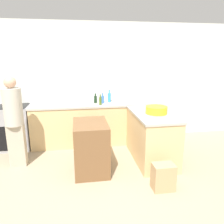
# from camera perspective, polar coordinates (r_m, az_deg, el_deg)

# --- Properties ---
(ground_plane) EXTENTS (14.00, 14.00, 0.00)m
(ground_plane) POSITION_cam_1_polar(r_m,az_deg,el_deg) (3.41, -1.79, -20.73)
(ground_plane) COLOR tan
(wall_back) EXTENTS (8.00, 0.06, 2.70)m
(wall_back) POSITION_cam_1_polar(r_m,az_deg,el_deg) (5.12, -5.28, 7.54)
(wall_back) COLOR silver
(wall_back) RESTS_ON ground_plane
(counter_back) EXTENTS (2.74, 0.62, 0.93)m
(counter_back) POSITION_cam_1_polar(r_m,az_deg,el_deg) (4.99, -4.78, -3.04)
(counter_back) COLOR #D6B27A
(counter_back) RESTS_ON ground_plane
(counter_peninsula) EXTENTS (0.69, 1.38, 0.93)m
(counter_peninsula) POSITION_cam_1_polar(r_m,az_deg,el_deg) (4.29, 10.19, -6.21)
(counter_peninsula) COLOR #D6B27A
(counter_peninsula) RESTS_ON ground_plane
(range_oven) EXTENTS (0.65, 0.60, 0.94)m
(range_oven) POSITION_cam_1_polar(r_m,az_deg,el_deg) (5.15, -24.05, -3.67)
(range_oven) COLOR #99999E
(range_oven) RESTS_ON ground_plane
(island_table) EXTENTS (0.57, 0.81, 0.87)m
(island_table) POSITION_cam_1_polar(r_m,az_deg,el_deg) (3.84, -5.53, -9.04)
(island_table) COLOR brown
(island_table) RESTS_ON ground_plane
(mixing_bowl) EXTENTS (0.39, 0.39, 0.13)m
(mixing_bowl) POSITION_cam_1_polar(r_m,az_deg,el_deg) (4.10, 11.50, 0.53)
(mixing_bowl) COLOR yellow
(mixing_bowl) RESTS_ON counter_peninsula
(water_bottle_blue) EXTENTS (0.07, 0.07, 0.22)m
(water_bottle_blue) POSITION_cam_1_polar(r_m,az_deg,el_deg) (4.92, -2.48, 3.39)
(water_bottle_blue) COLOR #386BB7
(water_bottle_blue) RESTS_ON counter_back
(wine_bottle_dark) EXTENTS (0.07, 0.07, 0.21)m
(wine_bottle_dark) POSITION_cam_1_polar(r_m,az_deg,el_deg) (4.94, -4.35, 3.38)
(wine_bottle_dark) COLOR black
(wine_bottle_dark) RESTS_ON counter_back
(olive_oil_bottle) EXTENTS (0.06, 0.06, 0.23)m
(olive_oil_bottle) POSITION_cam_1_polar(r_m,az_deg,el_deg) (4.73, -3.07, 2.97)
(olive_oil_bottle) COLOR #475B1E
(olive_oil_bottle) RESTS_ON counter_back
(dish_soap_bottle) EXTENTS (0.07, 0.07, 0.28)m
(dish_soap_bottle) POSITION_cam_1_polar(r_m,az_deg,el_deg) (5.01, -0.71, 3.88)
(dish_soap_bottle) COLOR #338CBF
(dish_soap_bottle) RESTS_ON counter_back
(person_by_range) EXTENTS (0.32, 0.32, 1.63)m
(person_by_range) POSITION_cam_1_polar(r_m,az_deg,el_deg) (4.20, -24.19, -1.67)
(person_by_range) COLOR #ADA38E
(person_by_range) RESTS_ON ground_plane
(paper_bag) EXTENTS (0.33, 0.23, 0.41)m
(paper_bag) POSITION_cam_1_polar(r_m,az_deg,el_deg) (3.50, 13.24, -16.16)
(paper_bag) COLOR tan
(paper_bag) RESTS_ON ground_plane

